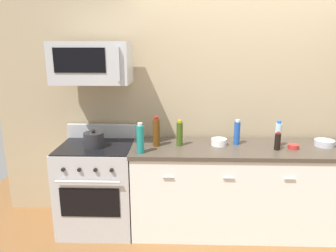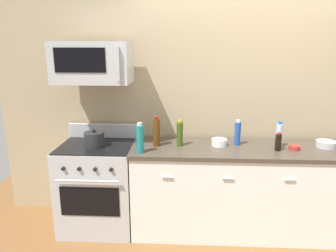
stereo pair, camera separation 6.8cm
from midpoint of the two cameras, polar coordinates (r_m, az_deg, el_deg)
ground_plane at (r=3.65m, az=13.59°, el=-17.58°), size 6.63×6.63×0.00m
back_wall at (r=3.55m, az=13.57°, el=4.95°), size 5.53×0.10×2.70m
counter_unit at (r=3.43m, az=14.05°, el=-11.05°), size 2.44×0.66×0.92m
range_oven at (r=3.47m, az=-13.15°, el=-10.56°), size 0.76×0.69×1.07m
microwave at (r=3.20m, az=-14.27°, el=11.11°), size 0.74×0.44×0.40m
bottle_water_clear at (r=3.33m, az=18.84°, el=-1.45°), size 0.06×0.06×0.26m
bottle_wine_amber at (r=3.16m, az=-2.76°, el=-1.14°), size 0.07×0.07×0.30m
bottle_sparkling_teal at (r=2.97m, az=-5.72°, el=-2.32°), size 0.07×0.07×0.29m
bottle_soy_sauce_dark at (r=3.23m, az=18.72°, el=-2.66°), size 0.06×0.06×0.18m
bottle_olive_oil at (r=3.17m, az=1.52°, el=-1.39°), size 0.06×0.06×0.27m
bottle_soda_blue at (r=3.28m, az=11.85°, el=-1.19°), size 0.06×0.06×0.26m
bowl_steel_prep at (r=3.54m, az=26.06°, el=-2.75°), size 0.20×0.20×0.06m
bowl_white_ceramic at (r=3.24m, az=8.65°, el=-2.86°), size 0.16×0.16×0.07m
bowl_red_small at (r=3.33m, az=21.29°, el=-3.49°), size 0.11×0.11×0.04m
stockpot at (r=3.23m, az=-13.92°, el=-2.44°), size 0.20×0.20×0.18m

